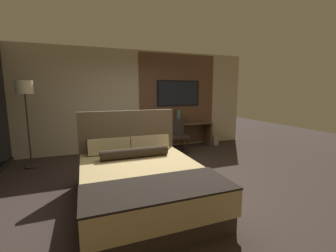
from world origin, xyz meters
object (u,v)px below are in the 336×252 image
at_px(tv, 178,93).
at_px(vase_tall, 178,117).
at_px(desk_chair, 177,133).
at_px(vase_short, 188,120).
at_px(bed, 142,180).
at_px(floor_lamp, 25,95).
at_px(waste_bin, 215,140).
at_px(desk, 181,131).

relative_size(tv, vase_tall, 3.51).
bearing_deg(tv, desk_chair, -115.84).
xyz_separation_m(tv, vase_short, (0.19, -0.29, -0.80)).
relative_size(bed, floor_lamp, 1.20).
xyz_separation_m(bed, desk_chair, (1.57, 2.34, 0.22)).
distance_m(tv, waste_bin, 1.88).
bearing_deg(desk_chair, tv, 68.37).
height_order(desk, desk_chair, desk_chair).
xyz_separation_m(tv, floor_lamp, (-3.84, -0.72, -0.01)).
bearing_deg(desk, desk_chair, -123.35).
distance_m(bed, vase_tall, 3.53).
bearing_deg(bed, tv, 57.91).
bearing_deg(desk, vase_short, -25.23).
relative_size(desk, vase_short, 11.85).
bearing_deg(vase_short, desk_chair, -140.44).
relative_size(vase_tall, vase_short, 2.40).
bearing_deg(desk, floor_lamp, -172.20).
xyz_separation_m(floor_lamp, vase_tall, (3.79, 0.58, -0.68)).
height_order(desk_chair, waste_bin, desk_chair).
bearing_deg(waste_bin, bed, -138.22).
distance_m(desk, vase_short, 0.37).
xyz_separation_m(floor_lamp, vase_short, (4.04, 0.44, -0.79)).
distance_m(tv, desk_chair, 1.34).
bearing_deg(waste_bin, vase_short, 175.97).
bearing_deg(floor_lamp, desk_chair, -0.39).
height_order(bed, desk_chair, bed).
xyz_separation_m(bed, waste_bin, (3.05, 2.73, -0.19)).
bearing_deg(vase_tall, waste_bin, -10.01).
distance_m(vase_tall, waste_bin, 1.43).
height_order(floor_lamp, waste_bin, floor_lamp).
relative_size(tv, desk_chair, 1.47).
xyz_separation_m(desk_chair, vase_tall, (0.31, 0.60, 0.37)).
bearing_deg(desk_chair, floor_lamp, -176.18).
bearing_deg(vase_tall, desk_chair, -116.92).
relative_size(bed, tv, 1.69).
height_order(floor_lamp, vase_tall, floor_lamp).
relative_size(bed, vase_short, 14.27).
bearing_deg(vase_tall, tv, 68.79).
bearing_deg(tv, waste_bin, -17.53).
bearing_deg(floor_lamp, vase_tall, 8.68).
bearing_deg(vase_tall, bed, -122.58).
distance_m(tv, vase_short, 0.87).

